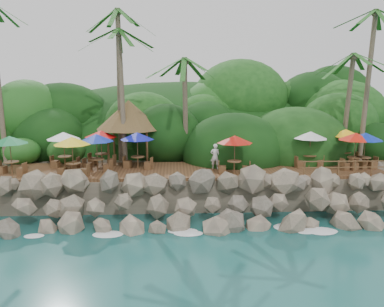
{
  "coord_description": "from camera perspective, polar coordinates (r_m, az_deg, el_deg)",
  "views": [
    {
      "loc": [
        -1.25,
        -20.6,
        8.37
      ],
      "look_at": [
        0.0,
        6.0,
        3.4
      ],
      "focal_mm": 36.94,
      "sensor_mm": 36.0,
      "label": 1
    }
  ],
  "objects": [
    {
      "name": "jungle_foliage",
      "position": [
        36.59,
        -0.66,
        -2.65
      ],
      "size": [
        44.0,
        16.0,
        12.0
      ],
      "primitive_type": null,
      "color": "#143811",
      "rests_on": "ground"
    },
    {
      "name": "foam_line",
      "position": [
        22.54,
        0.69,
        -11.15
      ],
      "size": [
        25.2,
        0.8,
        0.06
      ],
      "color": "white",
      "rests_on": "ground"
    },
    {
      "name": "palms",
      "position": [
        29.57,
        0.04,
        17.78
      ],
      "size": [
        33.03,
        6.7,
        12.75
      ],
      "color": "brown",
      "rests_on": "ground"
    },
    {
      "name": "jungle_hill",
      "position": [
        44.91,
        -1.05,
        -0.17
      ],
      "size": [
        44.8,
        28.0,
        15.4
      ],
      "primitive_type": "ellipsoid",
      "color": "#143811",
      "rests_on": "ground"
    },
    {
      "name": "land_base",
      "position": [
        37.35,
        -0.72,
        -0.73
      ],
      "size": [
        32.0,
        25.2,
        2.1
      ],
      "primitive_type": "cube",
      "color": "gray",
      "rests_on": "ground"
    },
    {
      "name": "palapa",
      "position": [
        30.22,
        -9.1,
        5.54
      ],
      "size": [
        4.93,
        4.93,
        4.6
      ],
      "color": "brown",
      "rests_on": "ground"
    },
    {
      "name": "dining_clusters",
      "position": [
        26.82,
        0.08,
        2.08
      ],
      "size": [
        25.95,
        5.55,
        2.54
      ],
      "color": "brown",
      "rests_on": "terrace"
    },
    {
      "name": "terrace",
      "position": [
        27.34,
        -0.0,
        -2.47
      ],
      "size": [
        26.0,
        5.0,
        0.2
      ],
      "primitive_type": "cube",
      "color": "brown",
      "rests_on": "land_base"
    },
    {
      "name": "ground",
      "position": [
        22.27,
        0.74,
        -11.5
      ],
      "size": [
        140.0,
        140.0,
        0.0
      ],
      "primitive_type": "plane",
      "color": "#19514F",
      "rests_on": "ground"
    },
    {
      "name": "waiter",
      "position": [
        27.22,
        3.36,
        -0.43
      ],
      "size": [
        0.71,
        0.52,
        1.77
      ],
      "primitive_type": "imported",
      "rotation": [
        0.0,
        0.0,
        2.97
      ],
      "color": "white",
      "rests_on": "terrace"
    },
    {
      "name": "seawall",
      "position": [
        23.76,
        0.46,
        -7.12
      ],
      "size": [
        29.0,
        4.0,
        2.3
      ],
      "primitive_type": null,
      "color": "gray",
      "rests_on": "ground"
    },
    {
      "name": "railing",
      "position": [
        27.45,
        22.49,
        -1.73
      ],
      "size": [
        7.2,
        0.1,
        1.0
      ],
      "color": "brown",
      "rests_on": "terrace"
    }
  ]
}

